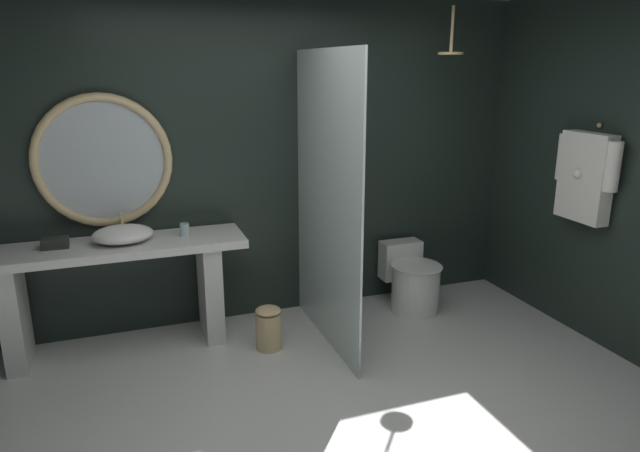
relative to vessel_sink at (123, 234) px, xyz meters
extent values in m
plane|color=silver|center=(1.05, -1.58, -0.89)|extent=(5.76, 5.76, 0.00)
cube|color=#1E2823|center=(1.05, 0.32, 0.41)|extent=(4.80, 0.10, 2.60)
cube|color=#1E2823|center=(3.40, -0.82, 0.41)|extent=(0.10, 2.47, 2.60)
cube|color=silver|center=(-0.08, 0.00, -0.09)|extent=(1.89, 0.51, 0.06)
cube|color=silver|center=(-0.77, 0.00, -0.51)|extent=(0.14, 0.43, 0.76)
cube|color=silver|center=(0.60, 0.00, -0.51)|extent=(0.14, 0.43, 0.76)
ellipsoid|color=white|center=(0.00, 0.00, 0.00)|extent=(0.43, 0.35, 0.12)
cylinder|color=#D6B77F|center=(0.00, 0.16, 0.03)|extent=(0.02, 0.02, 0.19)
cylinder|color=#D6B77F|center=(0.00, 0.10, 0.11)|extent=(0.02, 0.11, 0.02)
cylinder|color=silver|center=(0.44, 0.02, -0.01)|extent=(0.07, 0.07, 0.10)
cube|color=#282D28|center=(-0.45, 0.03, -0.03)|extent=(0.18, 0.12, 0.07)
torus|color=#D6B77F|center=(-0.08, 0.23, 0.50)|extent=(0.98, 0.06, 0.98)
cylinder|color=#B2BCC1|center=(-0.08, 0.24, 0.50)|extent=(0.88, 0.01, 0.88)
cube|color=silver|center=(1.42, -0.38, 0.20)|extent=(0.02, 1.30, 2.17)
cylinder|color=#D6B77F|center=(2.55, -0.15, 1.44)|extent=(0.02, 0.02, 0.34)
cylinder|color=#D6B77F|center=(2.55, -0.15, 1.26)|extent=(0.20, 0.20, 0.02)
sphere|color=#D6B77F|center=(3.33, -0.94, 0.75)|extent=(0.04, 0.04, 0.04)
cube|color=silver|center=(3.26, -0.94, 0.37)|extent=(0.12, 0.43, 0.66)
cylinder|color=silver|center=(3.26, -1.17, 0.49)|extent=(0.10, 0.10, 0.35)
cylinder|color=silver|center=(3.26, -0.70, 0.49)|extent=(0.10, 0.10, 0.35)
sphere|color=silver|center=(3.19, -0.94, 0.40)|extent=(0.07, 0.07, 0.07)
cylinder|color=white|center=(2.33, -0.16, -0.69)|extent=(0.41, 0.41, 0.41)
ellipsoid|color=white|center=(2.33, -0.16, -0.47)|extent=(0.43, 0.47, 0.02)
cube|color=white|center=(2.33, 0.14, -0.51)|extent=(0.36, 0.17, 0.34)
cylinder|color=#D6B77F|center=(0.96, -0.39, -0.75)|extent=(0.19, 0.19, 0.28)
ellipsoid|color=#D6B77F|center=(0.96, -0.39, -0.58)|extent=(0.19, 0.19, 0.06)
camera|label=1|loc=(0.00, -4.17, 1.17)|focal=31.91mm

